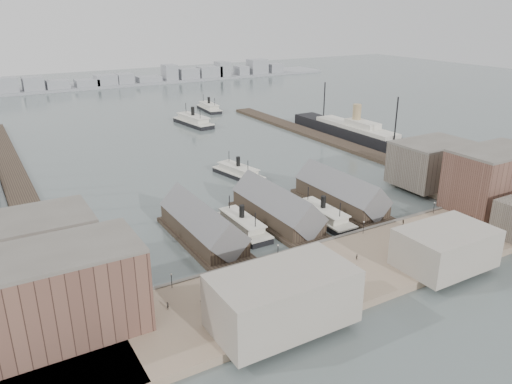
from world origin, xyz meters
TOP-DOWN VIEW (x-y plane):
  - ground at (0.00, 0.00)m, footprint 900.00×900.00m
  - quay at (0.00, -20.00)m, footprint 180.00×30.00m
  - seawall at (0.00, -5.20)m, footprint 180.00×1.20m
  - west_wharf at (-68.00, 100.00)m, footprint 10.00×220.00m
  - east_wharf at (78.00, 90.00)m, footprint 10.00×180.00m
  - ferry_shed_west at (-26.00, 16.88)m, footprint 14.00×42.00m
  - ferry_shed_center at (0.00, 16.88)m, footprint 14.00×42.00m
  - ferry_shed_east at (26.00, 16.88)m, footprint 14.00×42.00m
  - warehouse_west_front at (-70.00, -12.00)m, footprint 32.00×18.00m
  - warehouse_west_back at (-70.00, 18.00)m, footprint 26.00×20.00m
  - warehouse_east_front at (66.00, -12.00)m, footprint 30.00×18.00m
  - warehouse_east_back at (68.00, 15.00)m, footprint 28.00×20.00m
  - street_bldg_center at (20.00, -32.00)m, footprint 24.00×16.00m
  - street_bldg_west at (-30.00, -32.00)m, footprint 30.00×16.00m
  - lamp_post_far_w at (-45.00, -7.00)m, footprint 0.44×0.44m
  - lamp_post_near_w at (-15.00, -7.00)m, footprint 0.44×0.44m
  - lamp_post_near_e at (15.00, -7.00)m, footprint 0.44×0.44m
  - lamp_post_far_e at (45.00, -7.00)m, footprint 0.44×0.44m
  - far_shore at (-2.07, 334.14)m, footprint 500.00×40.00m
  - ferry_docked_west at (-13.00, 16.41)m, footprint 7.57×25.24m
  - ferry_docked_east at (13.00, 9.84)m, footprint 7.67×25.58m
  - ferry_open_near at (10.87, 62.64)m, footprint 12.30×26.16m
  - ferry_open_mid at (33.12, 158.32)m, footprint 13.35×32.57m
  - ferry_open_far at (59.31, 192.04)m, footprint 10.15×27.50m
  - ocean_steamer at (92.00, 84.70)m, footprint 12.57×91.86m
  - tram at (54.97, -14.53)m, footprint 4.53×11.03m
  - horse_cart_left at (-36.31, -12.87)m, footprint 4.77×2.52m
  - horse_cart_center at (-6.90, -18.35)m, footprint 4.94×1.86m
  - horse_cart_right at (26.77, -23.42)m, footprint 4.71×2.31m
  - pedestrian_0 at (-49.10, -14.97)m, footprint 0.82×0.75m
  - pedestrian_1 at (-41.85, -17.14)m, footprint 1.12×1.06m
  - pedestrian_2 at (-27.41, -11.95)m, footprint 0.70×1.08m
  - pedestrian_3 at (-11.28, -27.77)m, footprint 1.04×0.86m
  - pedestrian_4 at (-8.98, -17.36)m, footprint 0.83×0.98m
  - pedestrian_5 at (2.38, -18.56)m, footprint 0.48×0.62m
  - pedestrian_6 at (29.59, -8.56)m, footprint 1.05×1.08m
  - pedestrian_7 at (23.17, -25.26)m, footprint 1.24×1.16m
  - pedestrian_8 at (47.16, -16.13)m, footprint 1.05×0.76m
  - pedestrian_9 at (57.61, -19.71)m, footprint 0.71×0.89m
  - pedestrian_10 at (-1.82, -23.12)m, footprint 0.99×0.89m
  - pedestrian_11 at (51.15, -16.74)m, footprint 1.00×0.94m

SIDE VIEW (x-z plane):
  - ground at x=0.00m, z-range 0.00..0.00m
  - west_wharf at x=-68.00m, z-range 0.00..1.60m
  - east_wharf at x=78.00m, z-range 0.00..1.60m
  - quay at x=0.00m, z-range 0.00..2.00m
  - seawall at x=0.00m, z-range 0.00..2.30m
  - ferry_open_near at x=10.87m, z-range -2.39..6.60m
  - ferry_docked_west at x=-13.00m, z-range -2.39..6.62m
  - ferry_docked_east at x=13.00m, z-range -2.43..6.71m
  - ferry_open_far at x=59.31m, z-range -2.56..7.07m
  - ferry_open_mid at x=33.12m, z-range -3.00..8.30m
  - horse_cart_right at x=26.77m, z-range 2.04..3.48m
  - horse_cart_left at x=-36.31m, z-range 2.03..3.52m
  - pedestrian_2 at x=-27.41m, z-range 2.00..3.58m
  - pedestrian_9 at x=57.61m, z-range 2.00..3.59m
  - pedestrian_5 at x=2.38m, z-range 2.00..3.60m
  - horse_cart_center at x=-6.90m, z-range 2.02..3.58m
  - pedestrian_11 at x=51.15m, z-range 2.00..3.64m
  - pedestrian_8 at x=47.16m, z-range 2.00..3.65m
  - pedestrian_3 at x=-11.28m, z-range 2.00..3.66m
  - pedestrian_10 at x=-1.82m, z-range 2.00..3.67m
  - pedestrian_7 at x=23.17m, z-range 2.00..3.68m
  - pedestrian_4 at x=-8.98m, z-range 2.00..3.71m
  - pedestrian_6 at x=29.59m, z-range 2.00..3.75m
  - pedestrian_1 at x=-41.85m, z-range 2.00..3.82m
  - pedestrian_0 at x=-49.10m, z-range 2.00..3.82m
  - far_shore at x=-2.07m, z-range -3.96..11.77m
  - ocean_steamer at x=92.00m, z-range -5.24..13.14m
  - tram at x=54.97m, z-range 2.05..5.86m
  - ferry_shed_west at x=-26.00m, z-range -1.66..10.94m
  - ferry_shed_center at x=0.00m, z-range -1.66..10.94m
  - ferry_shed_east at x=26.00m, z-range -1.66..10.94m
  - lamp_post_far_w at x=-45.00m, z-range 2.75..6.67m
  - lamp_post_near_w at x=-15.00m, z-range 2.75..6.67m
  - lamp_post_near_e at x=15.00m, z-range 2.75..6.67m
  - lamp_post_far_e at x=45.00m, z-range 2.75..6.67m
  - street_bldg_center at x=20.00m, z-range 2.00..12.00m
  - street_bldg_west at x=-30.00m, z-range 2.00..14.00m
  - warehouse_west_back at x=-70.00m, z-range 2.00..16.00m
  - warehouse_east_back at x=68.00m, z-range 2.00..17.00m
  - warehouse_west_front at x=-70.00m, z-range 2.00..20.00m
  - warehouse_east_front at x=66.00m, z-range 2.00..21.00m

